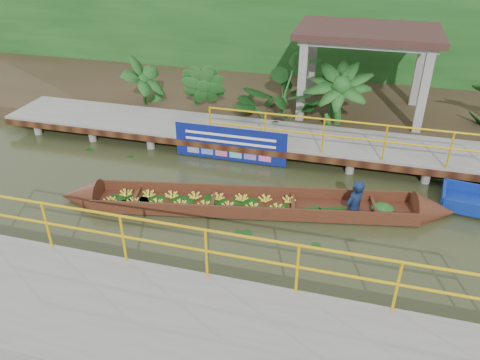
# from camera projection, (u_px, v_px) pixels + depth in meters

# --- Properties ---
(ground) EXTENTS (80.00, 80.00, 0.00)m
(ground) POSITION_uv_depth(u_px,v_px,m) (217.00, 209.00, 11.46)
(ground) COLOR #2A3018
(ground) RESTS_ON ground
(land_strip) EXTENTS (30.00, 8.00, 0.45)m
(land_strip) POSITION_uv_depth(u_px,v_px,m) (278.00, 98.00, 17.62)
(land_strip) COLOR #342A1A
(land_strip) RESTS_ON ground
(far_dock) EXTENTS (16.00, 2.06, 1.66)m
(far_dock) POSITION_uv_depth(u_px,v_px,m) (252.00, 135.00, 14.08)
(far_dock) COLOR slate
(far_dock) RESTS_ON ground
(near_dock) EXTENTS (18.00, 2.40, 1.73)m
(near_dock) POSITION_uv_depth(u_px,v_px,m) (197.00, 340.00, 7.57)
(near_dock) COLOR slate
(near_dock) RESTS_ON ground
(pavilion) EXTENTS (4.40, 3.00, 3.00)m
(pavilion) POSITION_uv_depth(u_px,v_px,m) (367.00, 40.00, 14.63)
(pavilion) COLOR slate
(pavilion) RESTS_ON ground
(foliage_backdrop) EXTENTS (30.00, 0.80, 4.00)m
(foliage_backdrop) POSITION_uv_depth(u_px,v_px,m) (291.00, 35.00, 18.82)
(foliage_backdrop) COLOR #154415
(foliage_backdrop) RESTS_ON ground
(vendor_boat) EXTENTS (9.62, 2.73, 2.04)m
(vendor_boat) POSITION_uv_depth(u_px,v_px,m) (264.00, 201.00, 11.33)
(vendor_boat) COLOR #3B1C10
(vendor_boat) RESTS_ON ground
(blue_banner) EXTENTS (3.28, 0.04, 1.03)m
(blue_banner) POSITION_uv_depth(u_px,v_px,m) (230.00, 144.00, 13.34)
(blue_banner) COLOR navy
(blue_banner) RESTS_ON ground
(tropical_plants) EXTENTS (14.24, 1.24, 1.55)m
(tropical_plants) POSITION_uv_depth(u_px,v_px,m) (329.00, 97.00, 14.81)
(tropical_plants) COLOR #154415
(tropical_plants) RESTS_ON ground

